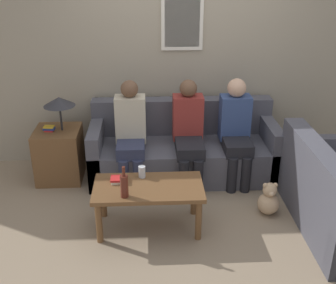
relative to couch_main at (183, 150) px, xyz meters
The scene contains 12 objects.
ground_plane 0.58m from the couch_main, 90.00° to the right, with size 16.00×16.00×0.00m, color gray.
wall_back 1.10m from the couch_main, 90.00° to the left, with size 9.00×0.08×2.60m.
couch_main is the anchor object (origin of this frame).
coffee_table 1.18m from the couch_main, 110.87° to the right, with size 1.03×0.54×0.46m.
side_table_with_lamp 1.44m from the couch_main, behind, with size 0.51×0.51×1.00m.
wine_bottle 1.44m from the couch_main, 116.36° to the right, with size 0.07×0.07×0.30m.
drinking_glass 1.06m from the couch_main, 117.47° to the right, with size 0.07×0.07×0.11m.
book_stack 1.24m from the couch_main, 124.90° to the right, with size 0.16×0.13×0.04m.
person_left 0.72m from the couch_main, 163.92° to the right, with size 0.34×0.57×1.18m.
person_middle 0.36m from the couch_main, 74.29° to the right, with size 0.34×0.66×1.16m.
person_right 0.69m from the couch_main, 15.76° to the right, with size 0.34×0.58×1.18m.
teddy_bear 1.22m from the couch_main, 49.02° to the right, with size 0.22×0.22×0.35m.
Camera 1 is at (-0.40, -4.00, 2.45)m, focal length 45.00 mm.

